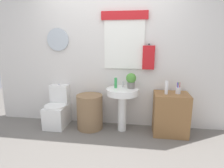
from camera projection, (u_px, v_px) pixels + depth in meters
The scene contains 11 objects.
ground_plane at pixel (97, 157), 2.55m from camera, with size 8.00×8.00×0.00m, color slate.
back_wall at pixel (111, 54), 3.37m from camera, with size 4.40×0.18×2.60m.
toilet at pixel (58, 110), 3.48m from camera, with size 0.38×0.51×0.76m.
laundry_hamper at pixel (90, 112), 3.35m from camera, with size 0.45×0.45×0.61m, color #846647.
pedestal_sink at pixel (122, 99), 3.21m from camera, with size 0.54×0.54×0.75m.
faucet at pixel (123, 84), 3.28m from camera, with size 0.03×0.03×0.10m, color silver.
wooden_cabinet at pixel (170, 114), 3.14m from camera, with size 0.55×0.44×0.70m, color olive.
soap_bottle at pixel (116, 83), 3.22m from camera, with size 0.05×0.05×0.17m, color green.
potted_plant at pixel (131, 80), 3.18m from camera, with size 0.17×0.17×0.26m.
lotion_bottle at pixel (166, 88), 3.02m from camera, with size 0.05×0.05×0.22m, color white.
toothbrush_cup at pixel (178, 90), 3.06m from camera, with size 0.08×0.08×0.19m.
Camera 1 is at (0.53, -2.22, 1.53)m, focal length 30.36 mm.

